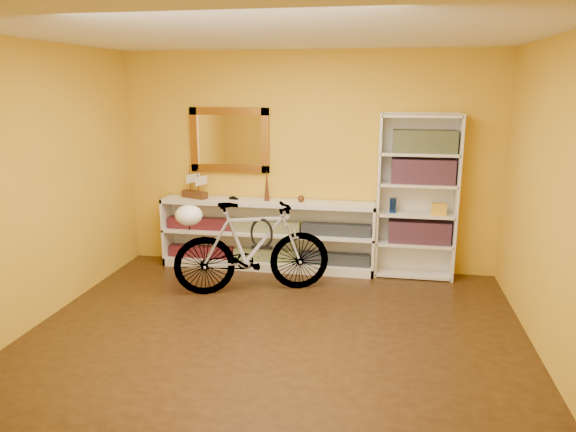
% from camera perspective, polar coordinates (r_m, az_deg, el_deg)
% --- Properties ---
extents(floor, '(4.50, 4.00, 0.01)m').
position_cam_1_polar(floor, '(4.91, -1.48, -12.83)').
color(floor, black).
rests_on(floor, ground).
extents(ceiling, '(4.50, 4.00, 0.01)m').
position_cam_1_polar(ceiling, '(4.41, -1.71, 19.09)').
color(ceiling, silver).
rests_on(ceiling, ground).
extents(back_wall, '(4.50, 0.01, 2.60)m').
position_cam_1_polar(back_wall, '(6.43, 2.07, 5.77)').
color(back_wall, gold).
rests_on(back_wall, ground).
extents(left_wall, '(0.01, 4.00, 2.60)m').
position_cam_1_polar(left_wall, '(5.41, -25.71, 2.87)').
color(left_wall, gold).
rests_on(left_wall, ground).
extents(right_wall, '(0.01, 4.00, 2.60)m').
position_cam_1_polar(right_wall, '(4.60, 27.12, 1.00)').
color(right_wall, gold).
rests_on(right_wall, ground).
extents(gilt_mirror, '(0.98, 0.06, 0.78)m').
position_cam_1_polar(gilt_mirror, '(6.56, -6.28, 8.05)').
color(gilt_mirror, brown).
rests_on(gilt_mirror, back_wall).
extents(wall_socket, '(0.09, 0.02, 0.09)m').
position_cam_1_polar(wall_socket, '(6.58, 9.76, -3.63)').
color(wall_socket, silver).
rests_on(wall_socket, back_wall).
extents(console_unit, '(2.60, 0.35, 0.85)m').
position_cam_1_polar(console_unit, '(6.51, -2.24, -2.01)').
color(console_unit, silver).
rests_on(console_unit, floor).
extents(cd_row_lower, '(2.50, 0.13, 0.14)m').
position_cam_1_polar(cd_row_lower, '(6.57, -2.26, -4.20)').
color(cd_row_lower, black).
rests_on(cd_row_lower, console_unit).
extents(cd_row_upper, '(2.50, 0.13, 0.14)m').
position_cam_1_polar(cd_row_upper, '(6.46, -2.29, -1.12)').
color(cd_row_upper, navy).
rests_on(cd_row_upper, console_unit).
extents(model_ship, '(0.36, 0.24, 0.40)m').
position_cam_1_polar(model_ship, '(6.62, -10.00, 3.61)').
color(model_ship, '#3E2311').
rests_on(model_ship, console_unit).
extents(toy_car, '(0.00, 0.00, 0.00)m').
position_cam_1_polar(toy_car, '(6.51, -5.81, 1.78)').
color(toy_car, black).
rests_on(toy_car, console_unit).
extents(bronze_ornament, '(0.06, 0.06, 0.38)m').
position_cam_1_polar(bronze_ornament, '(6.37, -2.28, 3.31)').
color(bronze_ornament, '#532E1C').
rests_on(bronze_ornament, console_unit).
extents(decorative_orb, '(0.08, 0.08, 0.08)m').
position_cam_1_polar(decorative_orb, '(6.32, 1.41, 1.85)').
color(decorative_orb, '#532E1C').
rests_on(decorative_orb, console_unit).
extents(bookcase, '(0.90, 0.30, 1.90)m').
position_cam_1_polar(bookcase, '(6.28, 13.60, 1.94)').
color(bookcase, silver).
rests_on(bookcase, floor).
extents(book_row_a, '(0.70, 0.22, 0.26)m').
position_cam_1_polar(book_row_a, '(6.37, 13.84, -1.64)').
color(book_row_a, maroon).
rests_on(book_row_a, bookcase).
extents(book_row_b, '(0.70, 0.22, 0.28)m').
position_cam_1_polar(book_row_b, '(6.23, 14.22, 4.67)').
color(book_row_b, maroon).
rests_on(book_row_b, bookcase).
extents(book_row_c, '(0.70, 0.22, 0.25)m').
position_cam_1_polar(book_row_c, '(6.19, 14.40, 7.73)').
color(book_row_c, '#173E50').
rests_on(book_row_c, bookcase).
extents(travel_mug, '(0.08, 0.08, 0.17)m').
position_cam_1_polar(travel_mug, '(6.27, 11.15, 1.13)').
color(travel_mug, navy).
rests_on(travel_mug, bookcase).
extents(red_tin, '(0.14, 0.14, 0.16)m').
position_cam_1_polar(red_tin, '(6.21, 12.04, 7.45)').
color(red_tin, maroon).
rests_on(red_tin, bookcase).
extents(yellow_bag, '(0.18, 0.13, 0.13)m').
position_cam_1_polar(yellow_bag, '(6.28, 15.83, 0.70)').
color(yellow_bag, gold).
rests_on(yellow_bag, bookcase).
extents(bicycle, '(1.00, 1.77, 1.01)m').
position_cam_1_polar(bicycle, '(5.75, -3.82, -3.37)').
color(bicycle, silver).
rests_on(bicycle, floor).
extents(helmet, '(0.29, 0.27, 0.22)m').
position_cam_1_polar(helmet, '(5.62, -10.55, 0.09)').
color(helmet, white).
rests_on(helmet, bicycle).
extents(u_lock, '(0.25, 0.03, 0.25)m').
position_cam_1_polar(u_lock, '(5.71, -2.84, -1.87)').
color(u_lock, black).
rests_on(u_lock, bicycle).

